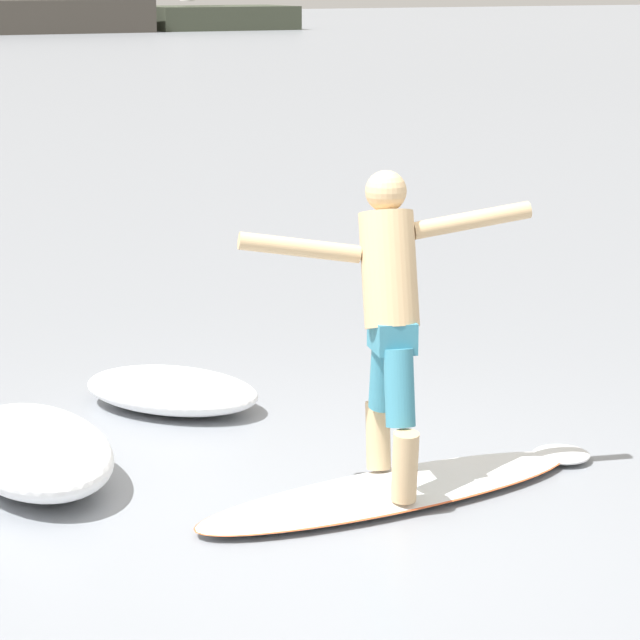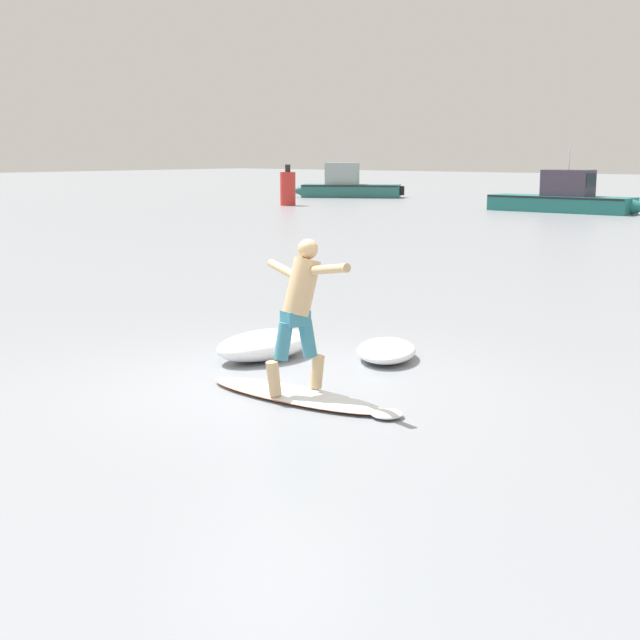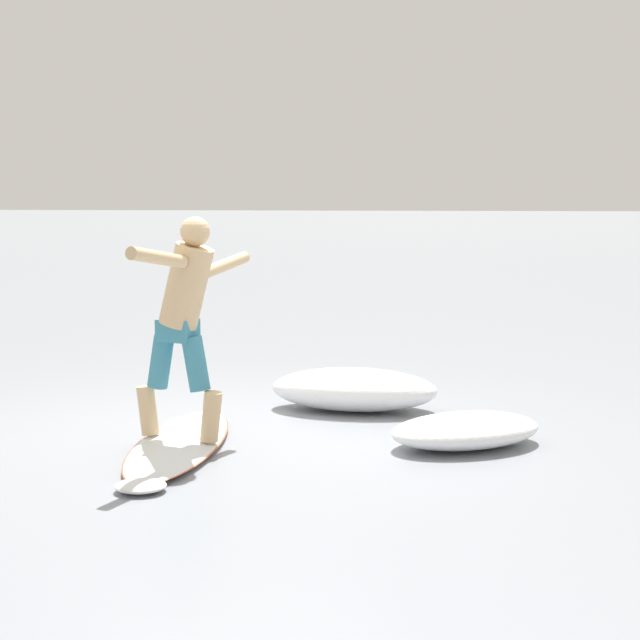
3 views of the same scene
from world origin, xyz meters
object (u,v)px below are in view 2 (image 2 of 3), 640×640
Objects in this scene: surfboard at (299,396)px; fishing_boat_near_jetty at (347,186)px; surfer at (300,304)px; channel_marker_buoy at (288,188)px; small_boat_offshore at (566,198)px.

fishing_boat_near_jetty is (-26.23, 34.32, 0.61)m from surfboard.
surfer is 0.81× the size of channel_marker_buoy.
channel_marker_buoy is (-23.45, 26.07, 0.80)m from surfboard.
fishing_boat_near_jetty is 16.04m from small_boat_offshore.
small_boat_offshore is at bearing 17.42° from channel_marker_buoy.
small_boat_offshore is at bearing 109.72° from surfboard.
surfboard is 1.53× the size of surfer.
channel_marker_buoy is (2.78, -8.25, 0.19)m from fishing_boat_near_jetty.
surfboard is 43.20m from fishing_boat_near_jetty.
surfer is at bearing -70.29° from small_boat_offshore.
surfer is 0.21× the size of small_boat_offshore.
fishing_boat_near_jetty is at bearing 164.56° from small_boat_offshore.
channel_marker_buoy is (-23.42, 26.01, -0.17)m from surfer.
small_boat_offshore reaches higher than surfer.
surfer is (-0.03, 0.06, 0.97)m from surfboard.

